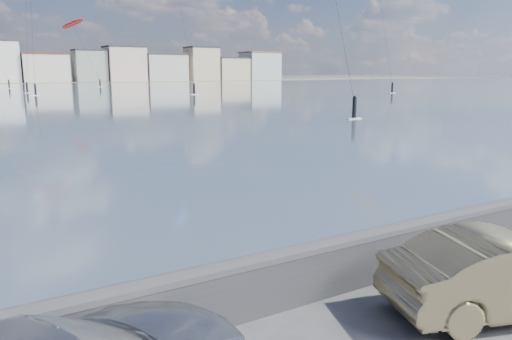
{
  "coord_description": "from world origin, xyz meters",
  "views": [
    {
      "loc": [
        -3.87,
        -3.99,
        4.07
      ],
      "look_at": [
        1.0,
        4.0,
        2.2
      ],
      "focal_mm": 35.0,
      "sensor_mm": 36.0,
      "label": 1
    }
  ],
  "objects": [
    {
      "name": "kitesurfer_4",
      "position": [
        24.95,
        132.87,
        15.48
      ],
      "size": [
        7.37,
        12.99,
        17.26
      ],
      "color": "red",
      "rests_on": "ground"
    },
    {
      "name": "seawall",
      "position": [
        0.0,
        2.7,
        0.58
      ],
      "size": [
        400.0,
        0.36,
        1.08
      ],
      "color": "#28282B",
      "rests_on": "ground"
    },
    {
      "name": "car_champagne",
      "position": [
        3.92,
        0.55,
        0.7
      ],
      "size": [
        4.5,
        2.78,
        1.4
      ],
      "primitive_type": "imported",
      "rotation": [
        0.0,
        0.0,
        1.24
      ],
      "color": "tan",
      "rests_on": "ground"
    }
  ]
}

